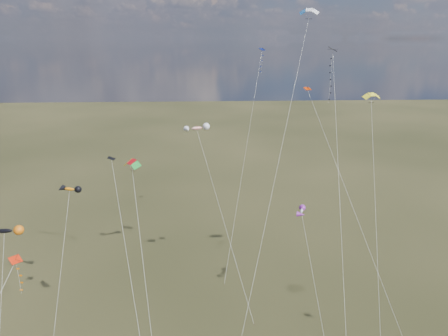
{
  "coord_description": "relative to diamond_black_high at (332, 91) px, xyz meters",
  "views": [
    {
      "loc": [
        -2.29,
        -28.16,
        34.02
      ],
      "look_at": [
        0.0,
        18.0,
        19.0
      ],
      "focal_mm": 32.0,
      "sensor_mm": 36.0,
      "label": 1
    }
  ],
  "objects": [
    {
      "name": "novelty_redwhite_stripe",
      "position": [
        -15.75,
        9.77,
        -6.36
      ],
      "size": [
        8.6,
        15.54,
        22.57
      ],
      "color": "red",
      "rests_on": "ground"
    },
    {
      "name": "novelty_white_purple",
      "position": [
        -2.45,
        0.49,
        -15.22
      ],
      "size": [
        2.38,
        9.53,
        13.5
      ],
      "color": "silver",
      "rests_on": "ground"
    },
    {
      "name": "parafoil_blue_white",
      "position": [
        -2.15,
        4.37,
        8.7
      ],
      "size": [
        12.04,
        21.02,
        37.84
      ],
      "color": "#1F63AE",
      "rests_on": "ground"
    },
    {
      "name": "diamond_navy_tall",
      "position": [
        -5.62,
        20.86,
        -0.3
      ],
      "size": [
        7.86,
        19.11,
        32.55
      ],
      "color": "#0B1348",
      "rests_on": "ground"
    },
    {
      "name": "diamond_red_low",
      "position": [
        -32.61,
        -13.14,
        -15.97
      ],
      "size": [
        6.95,
        11.76,
        14.9
      ],
      "color": "red",
      "rests_on": "ground"
    },
    {
      "name": "novelty_black_orange",
      "position": [
        -37.18,
        -4.54,
        -14.61
      ],
      "size": [
        3.62,
        9.7,
        14.23
      ],
      "color": "black",
      "rests_on": "ground"
    },
    {
      "name": "diamond_orange_center",
      "position": [
        1.26,
        -1.94,
        -9.49
      ],
      "size": [
        9.38,
        20.1,
        28.17
      ],
      "color": "#CC2D00",
      "rests_on": "ground"
    },
    {
      "name": "parafoil_tricolor",
      "position": [
        -22.36,
        -5.4,
        -6.62
      ],
      "size": [
        4.8,
        14.85,
        22.3
      ],
      "color": "#DBCA0A",
      "rests_on": "ground"
    },
    {
      "name": "parafoil_yellow",
      "position": [
        7.06,
        5.22,
        -1.3
      ],
      "size": [
        6.74,
        24.53,
        27.7
      ],
      "color": "yellow",
      "rests_on": "ground"
    },
    {
      "name": "diamond_black_mid",
      "position": [
        -22.93,
        -9.28,
        -13.49
      ],
      "size": [
        6.17,
        16.98,
        21.89
      ],
      "color": "black",
      "rests_on": "ground"
    },
    {
      "name": "diamond_black_high",
      "position": [
        0.0,
        0.0,
        0.0
      ],
      "size": [
        2.66,
        21.39,
        33.07
      ],
      "color": "black",
      "rests_on": "ground"
    },
    {
      "name": "novelty_orange_black",
      "position": [
        -32.55,
        4.11,
        -13.06
      ],
      "size": [
        3.05,
        13.53,
        15.74
      ],
      "color": "orange",
      "rests_on": "ground"
    }
  ]
}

